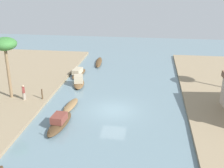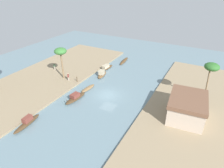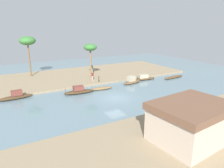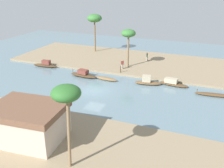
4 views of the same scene
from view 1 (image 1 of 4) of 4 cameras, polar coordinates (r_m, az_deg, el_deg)
name	(u,v)px [view 1 (image 1 of 4)]	position (r m, az deg, el deg)	size (l,w,h in m)	color
river_water	(113,110)	(28.20, 0.28, -5.23)	(71.23, 71.23, 0.00)	slate
sampan_foreground	(60,122)	(25.51, -10.39, -7.52)	(4.67, 1.62, 1.18)	#47331E
sampan_upstream_small	(79,82)	(34.54, -6.64, 0.44)	(4.03, 2.01, 1.32)	brown
sampan_near_left_bank	(71,106)	(28.94, -8.24, -4.26)	(3.65, 1.18, 0.82)	brown
sampan_midstream	(99,62)	(43.12, -2.64, 4.37)	(5.34, 1.42, 0.75)	brown
sampan_open_hull	(78,73)	(37.98, -6.71, 2.24)	(4.24, 1.57, 1.03)	brown
person_on_near_bank	(24,93)	(30.93, -17.16, -1.70)	(0.50, 0.46, 1.58)	gray
mooring_post	(42,94)	(30.62, -13.74, -1.96)	(0.14, 0.14, 1.07)	#4C3823
palm_tree_left_near	(5,46)	(30.60, -20.54, 7.13)	(2.39, 2.39, 6.38)	#7F6647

